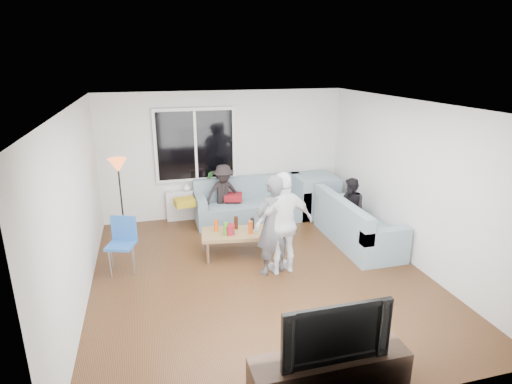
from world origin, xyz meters
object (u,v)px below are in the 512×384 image
object	(u,v)px
player_right	(284,223)
television	(332,328)
spectator_back	(224,194)
sofa_back_section	(252,200)
coffee_table	(235,243)
tv_console	(329,374)
side_chair	(121,246)
spectator_right	(351,208)
floor_lamp	(122,202)
player_left	(272,225)
sofa_right_section	(358,221)

from	to	relation	value
player_right	television	distance (m)	2.54
spectator_back	television	size ratio (longest dim) A/B	1.11
sofa_back_section	coffee_table	xyz separation A→B (m)	(-0.68, -1.46, -0.22)
spectator_back	tv_console	size ratio (longest dim) A/B	0.75
side_chair	spectator_right	distance (m)	4.08
coffee_table	player_right	world-z (taller)	player_right
tv_console	side_chair	bearing A→B (deg)	123.26
floor_lamp	player_left	size ratio (longest dim) A/B	0.99
coffee_table	player_left	size ratio (longest dim) A/B	0.70
player_left	floor_lamp	bearing A→B (deg)	-55.72
player_left	spectator_right	bearing A→B (deg)	-170.11
tv_console	sofa_back_section	bearing A→B (deg)	84.85
spectator_back	spectator_right	bearing A→B (deg)	-38.80
sofa_back_section	player_left	size ratio (longest dim) A/B	1.46
sofa_right_section	television	world-z (taller)	television
sofa_back_section	spectator_right	xyz separation A→B (m)	(1.57, -1.29, 0.14)
tv_console	spectator_back	bearing A→B (deg)	91.75
spectator_right	tv_console	bearing A→B (deg)	-39.97
tv_console	player_left	bearing A→B (deg)	86.03
spectator_right	tv_console	world-z (taller)	spectator_right
floor_lamp	coffee_table	bearing A→B (deg)	-27.29
side_chair	television	world-z (taller)	television
side_chair	spectator_back	xyz separation A→B (m)	(1.93, 1.64, 0.17)
floor_lamp	television	size ratio (longest dim) A/B	1.43
floor_lamp	side_chair	bearing A→B (deg)	-90.00
spectator_right	side_chair	bearing A→B (deg)	-95.63
sofa_right_section	coffee_table	distance (m)	2.26
sofa_right_section	tv_console	xyz separation A→B (m)	(-2.00, -3.19, -0.20)
spectator_right	floor_lamp	bearing A→B (deg)	-110.82
spectator_back	tv_console	distance (m)	4.82
side_chair	player_left	bearing A→B (deg)	2.79
player_right	player_left	bearing A→B (deg)	-7.74
coffee_table	spectator_back	size ratio (longest dim) A/B	0.91
side_chair	spectator_right	world-z (taller)	spectator_right
player_right	spectator_right	size ratio (longest dim) A/B	1.44
player_right	tv_console	distance (m)	2.61
side_chair	floor_lamp	size ratio (longest dim) A/B	0.55
coffee_table	tv_console	size ratio (longest dim) A/B	0.69
player_left	player_right	bearing A→B (deg)	161.03
side_chair	player_left	world-z (taller)	player_left
sofa_right_section	spectator_right	world-z (taller)	spectator_right
sofa_back_section	player_left	bearing A→B (deg)	-96.46
player_right	spectator_right	distance (m)	1.92
spectator_right	player_left	bearing A→B (deg)	-72.18
sofa_back_section	tv_console	size ratio (longest dim) A/B	1.44
coffee_table	television	xyz separation A→B (m)	(0.25, -3.31, 0.55)
sofa_right_section	coffee_table	bearing A→B (deg)	86.96
coffee_table	tv_console	distance (m)	3.32
spectator_right	spectator_back	bearing A→B (deg)	-131.72
sofa_right_section	spectator_right	distance (m)	0.33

